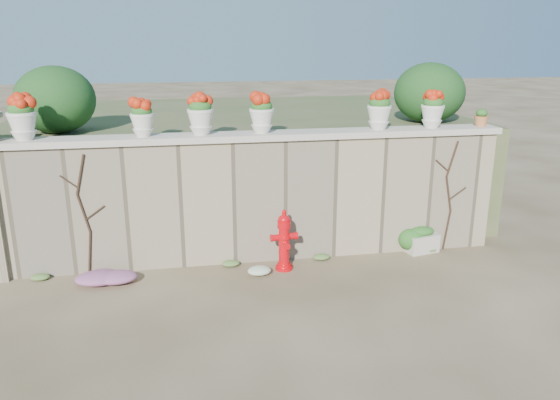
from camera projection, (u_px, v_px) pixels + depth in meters
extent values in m
plane|color=#4B3A25|center=(278.00, 307.00, 7.45)|extent=(80.00, 80.00, 0.00)
cube|color=gray|center=(258.00, 200.00, 8.86)|extent=(8.00, 0.40, 2.00)
cube|color=beige|center=(258.00, 136.00, 8.56)|extent=(8.10, 0.52, 0.10)
cube|color=#384C23|center=(238.00, 159.00, 11.88)|extent=(9.00, 6.00, 2.00)
ellipsoid|color=#143814|center=(55.00, 100.00, 9.00)|extent=(1.30, 1.30, 1.10)
ellipsoid|color=#143814|center=(429.00, 93.00, 10.14)|extent=(1.30, 1.30, 1.10)
cylinder|color=black|center=(90.00, 253.00, 8.38)|extent=(0.12, 0.04, 0.70)
cylinder|color=black|center=(84.00, 213.00, 8.19)|extent=(0.17, 0.04, 0.61)
cylinder|color=black|center=(80.00, 175.00, 8.02)|extent=(0.18, 0.04, 0.61)
cylinder|color=black|center=(95.00, 213.00, 8.22)|extent=(0.30, 0.02, 0.22)
cylinder|color=black|center=(69.00, 182.00, 8.02)|extent=(0.25, 0.02, 0.21)
cylinder|color=black|center=(447.00, 230.00, 9.40)|extent=(0.12, 0.04, 0.70)
cylinder|color=black|center=(449.00, 194.00, 9.21)|extent=(0.17, 0.04, 0.61)
cylinder|color=black|center=(452.00, 159.00, 9.04)|extent=(0.18, 0.04, 0.61)
cylinder|color=black|center=(458.00, 193.00, 9.24)|extent=(0.30, 0.02, 0.22)
cylinder|color=black|center=(442.00, 165.00, 9.04)|extent=(0.25, 0.02, 0.21)
cylinder|color=red|center=(284.00, 268.00, 8.67)|extent=(0.28, 0.28, 0.05)
cylinder|color=red|center=(284.00, 246.00, 8.56)|extent=(0.17, 0.17, 0.61)
cylinder|color=red|center=(284.00, 237.00, 8.52)|extent=(0.21, 0.21, 0.04)
cylinder|color=red|center=(284.00, 224.00, 8.46)|extent=(0.21, 0.21, 0.12)
ellipsoid|color=red|center=(284.00, 218.00, 8.43)|extent=(0.19, 0.19, 0.14)
cylinder|color=red|center=(284.00, 213.00, 8.41)|extent=(0.07, 0.07, 0.10)
cylinder|color=red|center=(275.00, 238.00, 8.48)|extent=(0.15, 0.11, 0.10)
cylinder|color=red|center=(292.00, 236.00, 8.56)|extent=(0.15, 0.11, 0.10)
cylinder|color=red|center=(286.00, 245.00, 8.45)|extent=(0.10, 0.11, 0.09)
cube|color=beige|center=(421.00, 243.00, 9.35)|extent=(0.59, 0.42, 0.31)
ellipsoid|color=#1E5119|center=(422.00, 231.00, 9.29)|extent=(0.46, 0.33, 0.16)
ellipsoid|color=#1E5119|center=(412.00, 238.00, 9.28)|extent=(0.55, 0.49, 0.52)
ellipsoid|color=#C226B1|center=(106.00, 276.00, 8.15)|extent=(0.92, 0.61, 0.25)
ellipsoid|color=white|center=(263.00, 270.00, 8.44)|extent=(0.48, 0.38, 0.17)
ellipsoid|color=#1E5119|center=(21.00, 109.00, 7.83)|extent=(0.36, 0.36, 0.22)
ellipsoid|color=#B6230B|center=(20.00, 103.00, 7.80)|extent=(0.32, 0.32, 0.23)
ellipsoid|color=#1E5119|center=(142.00, 111.00, 8.14)|extent=(0.31, 0.31, 0.18)
ellipsoid|color=#B6230B|center=(141.00, 106.00, 8.11)|extent=(0.27, 0.27, 0.19)
ellipsoid|color=#1E5119|center=(200.00, 106.00, 8.27)|extent=(0.35, 0.35, 0.21)
ellipsoid|color=#B6230B|center=(200.00, 100.00, 8.25)|extent=(0.30, 0.30, 0.22)
ellipsoid|color=#1E5119|center=(262.00, 106.00, 8.44)|extent=(0.33, 0.33, 0.20)
ellipsoid|color=#B6230B|center=(262.00, 100.00, 8.42)|extent=(0.29, 0.29, 0.21)
ellipsoid|color=#1E5119|center=(380.00, 103.00, 8.77)|extent=(0.34, 0.34, 0.20)
ellipsoid|color=#B6230B|center=(380.00, 98.00, 8.74)|extent=(0.30, 0.30, 0.21)
ellipsoid|color=#1E5119|center=(433.00, 102.00, 8.93)|extent=(0.33, 0.33, 0.20)
ellipsoid|color=#B6230B|center=(434.00, 97.00, 8.91)|extent=(0.29, 0.29, 0.21)
ellipsoid|color=#1E5119|center=(482.00, 114.00, 9.14)|extent=(0.19, 0.19, 0.13)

